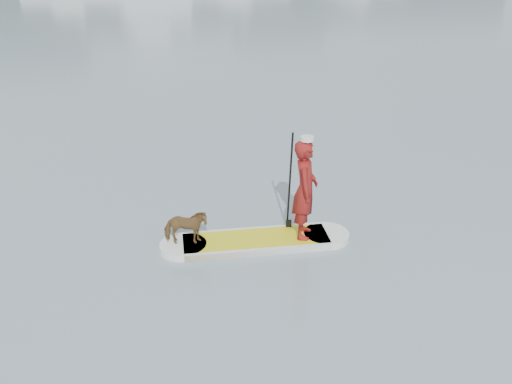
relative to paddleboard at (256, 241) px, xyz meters
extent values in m
plane|color=slate|center=(0.60, 1.67, -0.06)|extent=(140.00, 140.00, 0.00)
cube|color=#D4C813|center=(0.00, 0.00, 0.00)|extent=(2.58, 1.11, 0.12)
cylinder|color=silver|center=(-1.24, 0.16, 0.00)|extent=(0.80, 0.80, 0.12)
cylinder|color=silver|center=(1.24, -0.16, 0.00)|extent=(0.80, 0.80, 0.12)
cube|color=silver|center=(0.05, 0.37, 0.00)|extent=(2.49, 0.38, 0.12)
cube|color=silver|center=(-0.05, -0.37, 0.00)|extent=(2.49, 0.38, 0.12)
imported|color=maroon|center=(0.83, -0.11, 0.93)|extent=(0.63, 0.75, 1.74)
cylinder|color=silver|center=(0.83, -0.11, 1.83)|extent=(0.22, 0.22, 0.07)
imported|color=brown|center=(-1.18, 0.15, 0.37)|extent=(0.78, 0.47, 0.62)
cylinder|color=black|center=(0.67, 0.22, 0.94)|extent=(0.07, 0.30, 1.89)
cube|color=black|center=(0.67, 0.22, 0.04)|extent=(0.10, 0.03, 0.32)
camera|label=1|loc=(-2.34, -8.18, 4.99)|focal=40.00mm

